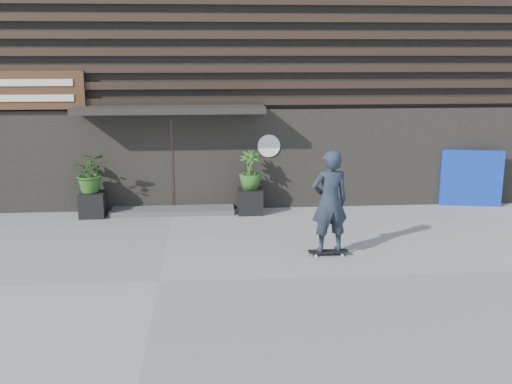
{
  "coord_description": "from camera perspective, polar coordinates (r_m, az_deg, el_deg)",
  "views": [
    {
      "loc": [
        0.9,
        -9.94,
        3.9
      ],
      "look_at": [
        1.85,
        1.99,
        1.1
      ],
      "focal_mm": 42.39,
      "sensor_mm": 36.0,
      "label": 1
    }
  ],
  "objects": [
    {
      "name": "ground",
      "position": [
        10.72,
        -9.14,
        -8.35
      ],
      "size": [
        80.0,
        80.0,
        0.0
      ],
      "primitive_type": "plane",
      "color": "gray",
      "rests_on": "ground"
    },
    {
      "name": "entrance_step",
      "position": [
        15.07,
        -7.83,
        -1.72
      ],
      "size": [
        3.0,
        0.8,
        0.12
      ],
      "primitive_type": "cube",
      "color": "#484846",
      "rests_on": "ground"
    },
    {
      "name": "planter_pot_left",
      "position": [
        15.05,
        -15.14,
        -1.14
      ],
      "size": [
        0.6,
        0.6,
        0.6
      ],
      "primitive_type": "cube",
      "color": "black",
      "rests_on": "ground"
    },
    {
      "name": "bamboo_left",
      "position": [
        14.88,
        -15.31,
        1.77
      ],
      "size": [
        0.86,
        0.75,
        0.96
      ],
      "primitive_type": "imported",
      "color": "#2D591E",
      "rests_on": "planter_pot_left"
    },
    {
      "name": "planter_pot_right",
      "position": [
        14.82,
        -0.55,
        -0.89
      ],
      "size": [
        0.6,
        0.6,
        0.6
      ],
      "primitive_type": "cube",
      "color": "black",
      "rests_on": "ground"
    },
    {
      "name": "bamboo_right",
      "position": [
        14.65,
        -0.55,
        2.07
      ],
      "size": [
        0.54,
        0.54,
        0.96
      ],
      "primitive_type": "imported",
      "color": "#2D591E",
      "rests_on": "planter_pot_right"
    },
    {
      "name": "blue_tarp",
      "position": [
        16.42,
        19.66,
        1.24
      ],
      "size": [
        1.54,
        0.42,
        1.45
      ],
      "primitive_type": "cube",
      "rotation": [
        0.0,
        0.0,
        -0.2
      ],
      "color": "#0C2AA1",
      "rests_on": "ground"
    },
    {
      "name": "building",
      "position": [
        19.92,
        -7.34,
        13.32
      ],
      "size": [
        18.0,
        11.0,
        8.0
      ],
      "color": "black",
      "rests_on": "ground"
    },
    {
      "name": "skateboarder",
      "position": [
        11.66,
        6.97,
        -0.92
      ],
      "size": [
        0.79,
        0.58,
        2.08
      ],
      "color": "black",
      "rests_on": "ground"
    }
  ]
}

